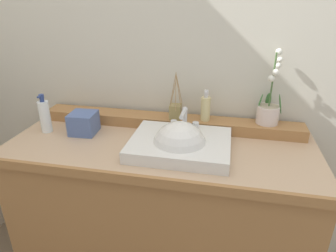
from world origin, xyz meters
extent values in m
cube|color=beige|center=(0.00, 0.40, 1.39)|extent=(3.28, 0.20, 2.78)
cube|color=#A67342|center=(0.00, 0.00, 0.42)|extent=(1.48, 0.56, 0.84)
cube|color=tan|center=(0.00, 0.00, 0.86)|extent=(1.50, 0.58, 0.04)
cube|color=#A67342|center=(0.00, -0.29, 0.86)|extent=(1.50, 0.02, 0.04)
cube|color=#A67342|center=(0.00, 0.22, 0.91)|extent=(1.42, 0.12, 0.06)
cube|color=white|center=(0.11, -0.04, 0.91)|extent=(0.46, 0.36, 0.06)
sphere|color=white|center=(0.11, -0.06, 0.90)|extent=(0.26, 0.26, 0.26)
cylinder|color=silver|center=(0.11, 0.09, 0.98)|extent=(0.02, 0.02, 0.10)
cylinder|color=silver|center=(0.11, 0.03, 1.03)|extent=(0.02, 0.11, 0.02)
sphere|color=silver|center=(0.11, 0.09, 1.03)|extent=(0.03, 0.03, 0.03)
cylinder|color=silver|center=(0.05, 0.09, 0.95)|extent=(0.03, 0.03, 0.04)
cylinder|color=silver|center=(0.16, 0.09, 0.95)|extent=(0.03, 0.03, 0.04)
cylinder|color=silver|center=(0.51, 0.23, 0.98)|extent=(0.11, 0.11, 0.09)
cylinder|color=tan|center=(0.51, 0.23, 1.02)|extent=(0.10, 0.10, 0.01)
cylinder|color=#476B38|center=(0.51, 0.23, 1.16)|extent=(0.01, 0.01, 0.27)
ellipsoid|color=#387033|center=(0.51, 0.28, 1.04)|extent=(0.03, 0.03, 0.09)
ellipsoid|color=#387033|center=(0.47, 0.24, 1.04)|extent=(0.03, 0.03, 0.09)
ellipsoid|color=#387033|center=(0.56, 0.23, 1.04)|extent=(0.03, 0.03, 0.10)
sphere|color=white|center=(0.50, 0.21, 1.18)|extent=(0.03, 0.03, 0.03)
sphere|color=white|center=(0.52, 0.21, 1.21)|extent=(0.03, 0.03, 0.03)
sphere|color=white|center=(0.53, 0.23, 1.24)|extent=(0.03, 0.03, 0.03)
sphere|color=white|center=(0.53, 0.22, 1.27)|extent=(0.03, 0.03, 0.03)
sphere|color=white|center=(0.53, 0.26, 1.30)|extent=(0.03, 0.03, 0.03)
cylinder|color=#D3C589|center=(0.20, 0.21, 1.00)|extent=(0.05, 0.05, 0.13)
cylinder|color=silver|center=(0.20, 0.21, 1.07)|extent=(0.02, 0.02, 0.02)
cylinder|color=silver|center=(0.20, 0.21, 1.09)|extent=(0.02, 0.02, 0.02)
cylinder|color=silver|center=(0.20, 0.19, 1.09)|extent=(0.01, 0.03, 0.01)
cube|color=olive|center=(0.04, 0.19, 0.98)|extent=(0.06, 0.06, 0.08)
cylinder|color=#9E7A4C|center=(0.05, 0.19, 1.09)|extent=(0.03, 0.00, 0.17)
cylinder|color=#9E7A4C|center=(0.05, 0.22, 1.09)|extent=(0.03, 0.06, 0.18)
cylinder|color=#9E7A4C|center=(0.02, 0.20, 1.09)|extent=(0.04, 0.02, 0.18)
cylinder|color=#9E7A4C|center=(0.03, 0.18, 1.07)|extent=(0.03, 0.02, 0.14)
cylinder|color=#9E7A4C|center=(0.05, 0.16, 1.10)|extent=(0.01, 0.07, 0.18)
cylinder|color=white|center=(-0.62, 0.02, 0.96)|extent=(0.06, 0.06, 0.17)
cylinder|color=navy|center=(-0.62, 0.02, 1.05)|extent=(0.02, 0.02, 0.02)
cylinder|color=navy|center=(-0.62, 0.02, 1.07)|extent=(0.02, 0.02, 0.02)
cylinder|color=navy|center=(-0.62, 0.01, 1.08)|extent=(0.01, 0.03, 0.01)
cube|color=#5068A1|center=(-0.42, 0.05, 0.93)|extent=(0.14, 0.14, 0.11)
camera|label=1|loc=(0.30, -1.25, 1.55)|focal=31.80mm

